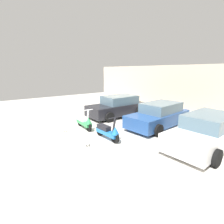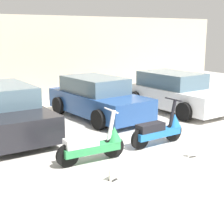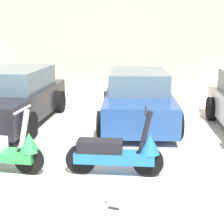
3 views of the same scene
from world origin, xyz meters
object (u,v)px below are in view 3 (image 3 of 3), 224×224
at_px(scooter_front_right, 119,152).
at_px(car_rear_left, 14,97).
at_px(placard_near_right_scooter, 115,200).
at_px(scooter_front_left, 1,150).
at_px(car_rear_center, 138,98).

distance_m(scooter_front_right, car_rear_left, 4.22).
bearing_deg(scooter_front_right, placard_near_right_scooter, -88.65).
xyz_separation_m(scooter_front_right, car_rear_left, (-3.00, 2.96, 0.25)).
relative_size(scooter_front_left, car_rear_left, 0.40).
xyz_separation_m(scooter_front_left, car_rear_center, (2.10, 3.42, 0.23)).
relative_size(car_rear_left, car_rear_center, 1.01).
distance_m(scooter_front_right, car_rear_center, 3.31).
relative_size(scooter_front_right, car_rear_center, 0.41).
xyz_separation_m(scooter_front_left, car_rear_left, (-1.05, 3.08, 0.25)).
bearing_deg(scooter_front_right, scooter_front_left, -178.31).
bearing_deg(scooter_front_right, car_rear_left, 133.65).
relative_size(scooter_front_left, placard_near_right_scooter, 6.17).
xyz_separation_m(car_rear_center, placard_near_right_scooter, (-0.10, -4.36, -0.51)).
height_order(scooter_front_right, car_rear_center, car_rear_center).
bearing_deg(car_rear_center, scooter_front_left, -36.09).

